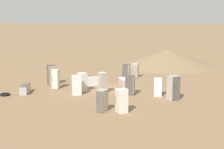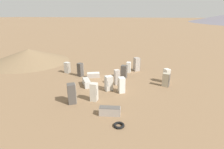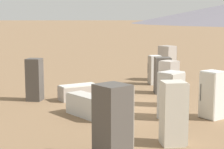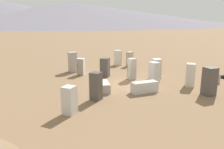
% 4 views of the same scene
% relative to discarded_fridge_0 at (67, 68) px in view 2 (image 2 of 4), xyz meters
% --- Properties ---
extents(ground_plane, '(1000.00, 1000.00, 0.00)m').
position_rel_discarded_fridge_0_xyz_m(ground_plane, '(6.43, -1.83, -0.77)').
color(ground_plane, '#846647').
extents(dirt_mound, '(13.53, 13.53, 2.27)m').
position_rel_discarded_fridge_0_xyz_m(dirt_mound, '(-9.63, 3.47, 0.36)').
color(dirt_mound, '#7F6647').
rests_on(dirt_mound, ground_plane).
extents(discarded_fridge_0, '(0.77, 0.72, 1.55)m').
position_rel_discarded_fridge_0_xyz_m(discarded_fridge_0, '(0.00, 0.00, 0.00)').
color(discarded_fridge_0, silver).
rests_on(discarded_fridge_0, ground_plane).
extents(discarded_fridge_1, '(1.84, 0.96, 0.72)m').
position_rel_discarded_fridge_0_xyz_m(discarded_fridge_1, '(9.14, -8.66, -0.41)').
color(discarded_fridge_1, '#A89E93').
rests_on(discarded_fridge_1, ground_plane).
extents(discarded_fridge_2, '(0.88, 0.92, 1.68)m').
position_rel_discarded_fridge_0_xyz_m(discarded_fridge_2, '(13.41, 0.44, 0.07)').
color(discarded_fridge_2, silver).
rests_on(discarded_fridge_2, ground_plane).
extents(discarded_fridge_3, '(1.03, 1.03, 1.91)m').
position_rel_discarded_fridge_0_xyz_m(discarded_fridge_3, '(5.15, -7.75, 0.18)').
color(discarded_fridge_3, '#4C4742').
rests_on(discarded_fridge_3, ground_plane).
extents(discarded_fridge_4, '(0.73, 0.78, 1.79)m').
position_rel_discarded_fridge_0_xyz_m(discarded_fridge_4, '(2.39, -0.68, 0.12)').
color(discarded_fridge_4, '#4C4742').
rests_on(discarded_fridge_4, ground_plane).
extents(discarded_fridge_5, '(1.07, 1.06, 1.94)m').
position_rel_discarded_fridge_0_xyz_m(discarded_fridge_5, '(9.16, 3.98, 0.20)').
color(discarded_fridge_5, '#A89E93').
rests_on(discarded_fridge_5, ground_plane).
extents(discarded_fridge_6, '(1.79, 1.33, 0.65)m').
position_rel_discarded_fridge_0_xyz_m(discarded_fridge_6, '(4.23, -0.66, -0.45)').
color(discarded_fridge_6, '#A89E93').
rests_on(discarded_fridge_6, ground_plane).
extents(discarded_fridge_7, '(0.75, 0.78, 1.68)m').
position_rel_discarded_fridge_0_xyz_m(discarded_fridge_7, '(8.11, 0.39, 0.07)').
color(discarded_fridge_7, '#4C4742').
rests_on(discarded_fridge_7, ground_plane).
extents(discarded_fridge_8, '(0.71, 0.64, 1.78)m').
position_rel_discarded_fridge_0_xyz_m(discarded_fridge_8, '(6.91, -6.68, 0.12)').
color(discarded_fridge_8, beige).
rests_on(discarded_fridge_8, ground_plane).
extents(discarded_fridge_9, '(1.64, 1.92, 0.77)m').
position_rel_discarded_fridge_0_xyz_m(discarded_fridge_9, '(4.61, -3.51, -0.39)').
color(discarded_fridge_9, silver).
rests_on(discarded_fridge_9, ground_plane).
extents(discarded_fridge_10, '(0.82, 0.83, 1.81)m').
position_rel_discarded_fridge_0_xyz_m(discarded_fridge_10, '(7.85, -2.05, 0.13)').
color(discarded_fridge_10, '#A89E93').
rests_on(discarded_fridge_10, ground_plane).
extents(discarded_fridge_11, '(0.91, 0.92, 1.67)m').
position_rel_discarded_fridge_0_xyz_m(discarded_fridge_11, '(8.93, -4.07, 0.06)').
color(discarded_fridge_11, white).
rests_on(discarded_fridge_11, ground_plane).
extents(discarded_fridge_12, '(0.87, 0.72, 1.56)m').
position_rel_discarded_fridge_0_xyz_m(discarded_fridge_12, '(13.38, -0.92, 0.01)').
color(discarded_fridge_12, '#B2A88E').
rests_on(discarded_fridge_12, ground_plane).
extents(discarded_fridge_13, '(1.00, 0.99, 1.65)m').
position_rel_discarded_fridge_0_xyz_m(discarded_fridge_13, '(7.49, -3.98, 0.05)').
color(discarded_fridge_13, silver).
rests_on(discarded_fridge_13, ground_plane).
extents(discarded_fridge_14, '(0.66, 0.67, 1.53)m').
position_rel_discarded_fridge_0_xyz_m(discarded_fridge_14, '(8.20, 2.73, -0.01)').
color(discarded_fridge_14, white).
rests_on(discarded_fridge_14, ground_plane).
extents(scrap_tire, '(0.83, 0.83, 0.19)m').
position_rel_discarded_fridge_0_xyz_m(scrap_tire, '(10.27, -9.96, -0.68)').
color(scrap_tire, black).
rests_on(scrap_tire, ground_plane).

